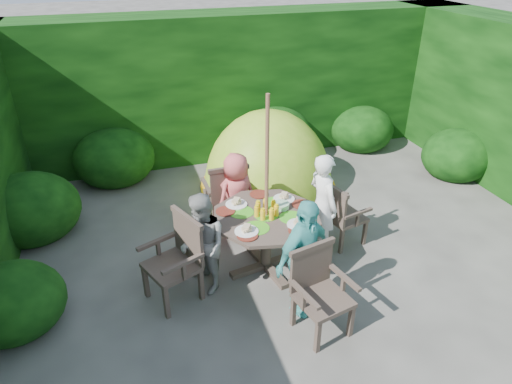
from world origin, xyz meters
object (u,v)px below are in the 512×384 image
object	(u,v)px
garden_chair_right	(341,214)
garden_chair_left	(178,258)
parasol_pole	(267,189)
garden_chair_back	(227,194)
patio_table	(266,223)
garden_chair_front	(319,290)
child_back	(237,196)
child_left	(203,245)
dome_tent	(268,185)
child_right	(322,204)
child_front	(304,258)

from	to	relation	value
garden_chair_right	garden_chair_left	xyz separation A→B (m)	(-2.17, -0.38, 0.06)
parasol_pole	garden_chair_back	distance (m)	1.25
patio_table	garden_chair_left	distance (m)	1.11
garden_chair_front	child_back	xyz separation A→B (m)	(-0.34, 1.87, 0.12)
garden_chair_front	child_back	bearing A→B (deg)	87.57
garden_chair_back	garden_chair_front	xyz separation A→B (m)	(0.41, -2.16, -0.02)
patio_table	child_left	distance (m)	0.81
parasol_pole	garden_chair_right	bearing A→B (deg)	10.31
patio_table	garden_chair_left	world-z (taller)	garden_chair_left
garden_chair_back	child_back	xyz separation A→B (m)	(0.07, -0.29, 0.10)
parasol_pole	garden_chair_back	world-z (taller)	parasol_pole
child_left	child_back	xyz separation A→B (m)	(0.64, 0.93, -0.00)
garden_chair_back	dome_tent	world-z (taller)	dome_tent
garden_chair_front	dome_tent	distance (m)	3.18
garden_chair_right	garden_chair_back	size ratio (longest dim) A/B	0.90
garden_chair_right	child_right	bearing A→B (deg)	86.97
patio_table	garden_chair_back	xyz separation A→B (m)	(-0.22, 1.08, -0.14)
child_right	child_left	world-z (taller)	child_right
garden_chair_front	garden_chair_back	bearing A→B (deg)	87.91
garden_chair_front	child_left	world-z (taller)	child_left
child_right	child_left	bearing A→B (deg)	89.57
patio_table	parasol_pole	bearing A→B (deg)	-156.72
garden_chair_front	child_front	size ratio (longest dim) A/B	0.67
patio_table	child_right	world-z (taller)	child_right
garden_chair_back	child_left	xyz separation A→B (m)	(-0.57, -1.22, 0.10)
parasol_pole	child_back	distance (m)	0.94
garden_chair_left	child_left	size ratio (longest dim) A/B	0.79
patio_table	garden_chair_left	size ratio (longest dim) A/B	1.59
patio_table	child_front	distance (m)	0.80
child_back	garden_chair_back	bearing A→B (deg)	-99.56
child_front	child_back	bearing A→B (deg)	73.62
parasol_pole	dome_tent	distance (m)	2.40
child_back	garden_chair_right	bearing A→B (deg)	132.01
parasol_pole	dome_tent	size ratio (longest dim) A/B	0.87
parasol_pole	garden_chair_front	bearing A→B (deg)	-79.69
child_left	child_back	distance (m)	1.13
garden_chair_right	garden_chair_left	world-z (taller)	garden_chair_left
patio_table	dome_tent	world-z (taller)	dome_tent
patio_table	child_front	size ratio (longest dim) A/B	1.13
dome_tent	garden_chair_left	bearing A→B (deg)	-117.43
parasol_pole	child_right	distance (m)	0.91
garden_chair_left	child_back	world-z (taller)	child_back
patio_table	garden_chair_front	world-z (taller)	patio_table
patio_table	garden_chair_front	size ratio (longest dim) A/B	1.69
garden_chair_right	child_left	size ratio (longest dim) A/B	0.70
garden_chair_right	child_right	world-z (taller)	child_right
garden_chair_right	child_front	distance (m)	1.38
parasol_pole	dome_tent	xyz separation A→B (m)	(0.71, 2.01, -1.10)
garden_chair_right	garden_chair_front	size ratio (longest dim) A/B	0.94
child_left	child_front	world-z (taller)	child_front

